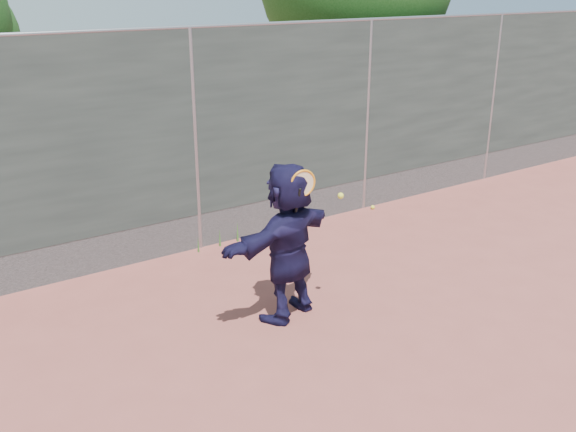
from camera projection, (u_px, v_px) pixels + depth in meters
ground at (360, 361)px, 6.36m from camera, size 80.00×80.00×0.00m
player at (288, 242)px, 6.96m from camera, size 1.73×0.98×1.78m
ball_ground at (373, 207)px, 10.57m from camera, size 0.07×0.07×0.07m
fence at (195, 138)px, 8.53m from camera, size 20.00×0.06×3.03m
swing_action at (306, 186)px, 6.62m from camera, size 0.64×0.17×0.51m
weed_clump at (222, 237)px, 9.10m from camera, size 0.68×0.07×0.30m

